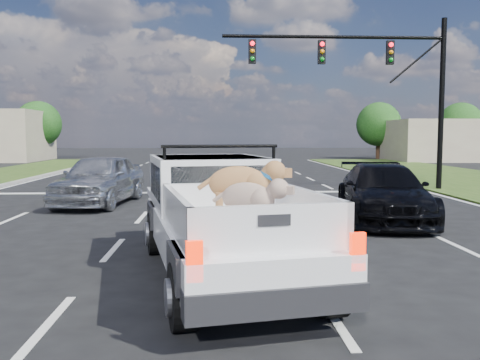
{
  "coord_description": "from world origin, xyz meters",
  "views": [
    {
      "loc": [
        0.27,
        -10.07,
        2.28
      ],
      "look_at": [
        0.88,
        2.0,
        1.21
      ],
      "focal_mm": 38.0,
      "sensor_mm": 36.0,
      "label": 1
    }
  ],
  "objects_px": {
    "silver_sedan": "(100,179)",
    "traffic_signal": "(385,75)",
    "black_coupe": "(383,192)",
    "pickup_truck": "(221,215)"
  },
  "relations": [
    {
      "from": "traffic_signal",
      "to": "black_coupe",
      "type": "bearing_deg",
      "value": -108.31
    },
    {
      "from": "silver_sedan",
      "to": "black_coupe",
      "type": "distance_m",
      "value": 9.05
    },
    {
      "from": "traffic_signal",
      "to": "black_coupe",
      "type": "relative_size",
      "value": 1.77
    },
    {
      "from": "traffic_signal",
      "to": "silver_sedan",
      "type": "distance_m",
      "value": 11.97
    },
    {
      "from": "silver_sedan",
      "to": "traffic_signal",
      "type": "bearing_deg",
      "value": 26.43
    },
    {
      "from": "black_coupe",
      "to": "traffic_signal",
      "type": "bearing_deg",
      "value": 80.39
    },
    {
      "from": "pickup_truck",
      "to": "silver_sedan",
      "type": "height_order",
      "value": "pickup_truck"
    },
    {
      "from": "traffic_signal",
      "to": "pickup_truck",
      "type": "relative_size",
      "value": 1.53
    },
    {
      "from": "traffic_signal",
      "to": "black_coupe",
      "type": "distance_m",
      "value": 8.62
    },
    {
      "from": "pickup_truck",
      "to": "silver_sedan",
      "type": "distance_m",
      "value": 9.52
    }
  ]
}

